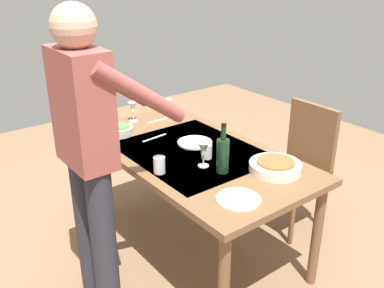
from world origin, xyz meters
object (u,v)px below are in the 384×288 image
at_px(water_cup_near_right, 207,151).
at_px(dinner_plate_near, 238,199).
at_px(dining_table, 192,161).
at_px(water_cup_near_left, 168,106).
at_px(side_bowl_salad, 120,130).
at_px(dinner_plate_far, 195,143).
at_px(chair_near, 301,158).
at_px(water_cup_far_left, 159,165).
at_px(wine_glass_right, 203,150).
at_px(wine_glass_left, 133,108).
at_px(wine_bottle, 223,154).
at_px(serving_bowl_pasta, 275,166).
at_px(person_server, 90,147).

relative_size(water_cup_near_right, dinner_plate_near, 0.39).
relative_size(dining_table, water_cup_near_left, 15.43).
bearing_deg(side_bowl_salad, dinner_plate_far, -144.36).
height_order(dining_table, side_bowl_salad, side_bowl_salad).
relative_size(chair_near, water_cup_far_left, 9.28).
distance_m(wine_glass_right, water_cup_far_left, 0.27).
distance_m(wine_glass_left, side_bowl_salad, 0.27).
bearing_deg(chair_near, water_cup_near_left, 28.53).
height_order(wine_glass_right, dinner_plate_near, wine_glass_right).
relative_size(dining_table, wine_bottle, 5.48).
xyz_separation_m(wine_glass_left, water_cup_far_left, (-0.82, 0.31, -0.06)).
xyz_separation_m(chair_near, side_bowl_salad, (0.76, 1.04, 0.24)).
relative_size(wine_glass_left, water_cup_far_left, 1.54).
distance_m(wine_glass_right, dinner_plate_near, 0.43).
height_order(water_cup_near_left, water_cup_far_left, water_cup_near_left).
xyz_separation_m(wine_bottle, serving_bowl_pasta, (-0.18, -0.24, -0.08)).
bearing_deg(water_cup_near_right, dinner_plate_near, 158.68).
xyz_separation_m(wine_bottle, wine_glass_right, (0.12, 0.04, -0.01)).
height_order(water_cup_near_right, serving_bowl_pasta, water_cup_near_right).
height_order(wine_bottle, wine_glass_left, wine_bottle).
bearing_deg(chair_near, water_cup_far_left, 84.69).
bearing_deg(side_bowl_salad, wine_glass_right, -168.74).
bearing_deg(wine_glass_right, wine_bottle, -160.82).
relative_size(dining_table, side_bowl_salad, 9.01).
bearing_deg(water_cup_near_left, dining_table, 156.78).
xyz_separation_m(person_server, wine_bottle, (-0.29, -0.67, -0.12)).
height_order(dining_table, water_cup_far_left, water_cup_far_left).
distance_m(wine_glass_left, water_cup_near_left, 0.33).
distance_m(person_server, dinner_plate_far, 0.83).
distance_m(dining_table, dinner_plate_near, 0.65).
distance_m(water_cup_near_left, water_cup_near_right, 0.90).
relative_size(wine_bottle, wine_glass_right, 1.96).
height_order(wine_glass_left, water_cup_near_left, wine_glass_left).
height_order(dining_table, water_cup_near_left, water_cup_near_left).
bearing_deg(water_cup_near_right, wine_glass_right, 131.13).
bearing_deg(dining_table, water_cup_far_left, 110.32).
bearing_deg(wine_glass_left, side_bowl_salad, 129.37).
bearing_deg(dinner_plate_far, serving_bowl_pasta, -169.13).
relative_size(person_server, water_cup_near_right, 18.75).
bearing_deg(person_server, dinner_plate_near, -138.08).
bearing_deg(dining_table, dinner_plate_near, 163.89).
bearing_deg(chair_near, wine_bottle, 96.97).
height_order(dining_table, chair_near, chair_near).
bearing_deg(wine_glass_right, person_server, 74.78).
bearing_deg(person_server, side_bowl_salad, -39.81).
relative_size(wine_bottle, side_bowl_salad, 1.64).
xyz_separation_m(dining_table, wine_glass_right, (-0.21, 0.08, 0.18)).
bearing_deg(serving_bowl_pasta, dinner_plate_far, 10.87).
xyz_separation_m(person_server, wine_glass_right, (-0.17, -0.62, -0.13)).
bearing_deg(dining_table, side_bowl_salad, 22.99).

